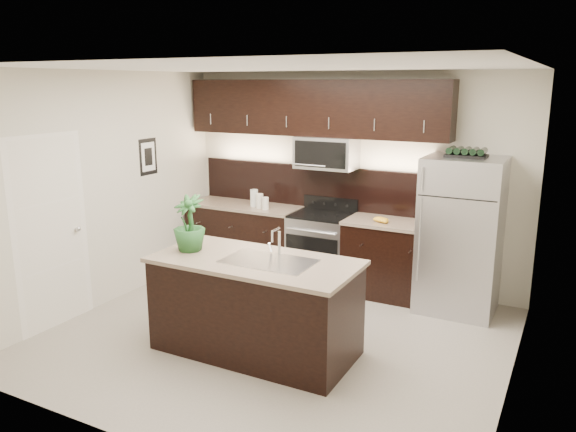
% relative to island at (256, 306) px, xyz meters
% --- Properties ---
extents(ground, '(4.50, 4.50, 0.00)m').
position_rel_island_xyz_m(ground, '(0.03, 0.35, -0.47)').
color(ground, gray).
rests_on(ground, ground).
extents(room_walls, '(4.52, 4.02, 2.71)m').
position_rel_island_xyz_m(room_walls, '(-0.09, 0.31, 1.22)').
color(room_walls, beige).
rests_on(room_walls, ground).
extents(counter_run, '(3.51, 0.65, 0.94)m').
position_rel_island_xyz_m(counter_run, '(-0.43, 2.04, -0.00)').
color(counter_run, black).
rests_on(counter_run, ground).
extents(upper_fixtures, '(3.49, 0.40, 1.66)m').
position_rel_island_xyz_m(upper_fixtures, '(-0.40, 2.19, 1.67)').
color(upper_fixtures, black).
rests_on(upper_fixtures, counter_run).
extents(island, '(1.96, 0.96, 0.94)m').
position_rel_island_xyz_m(island, '(0.00, 0.00, 0.00)').
color(island, black).
rests_on(island, ground).
extents(sink_faucet, '(0.84, 0.50, 0.28)m').
position_rel_island_xyz_m(sink_faucet, '(0.15, 0.01, 0.48)').
color(sink_faucet, silver).
rests_on(sink_faucet, island).
extents(refrigerator, '(0.85, 0.77, 1.77)m').
position_rel_island_xyz_m(refrigerator, '(1.51, 1.98, 0.41)').
color(refrigerator, '#B2B2B7').
rests_on(refrigerator, ground).
extents(wine_rack, '(0.44, 0.27, 0.10)m').
position_rel_island_xyz_m(wine_rack, '(1.51, 1.98, 1.35)').
color(wine_rack, black).
rests_on(wine_rack, refrigerator).
extents(plant, '(0.34, 0.34, 0.56)m').
position_rel_island_xyz_m(plant, '(-0.72, -0.05, 0.75)').
color(plant, '#225524').
rests_on(plant, island).
extents(canisters, '(0.33, 0.19, 0.23)m').
position_rel_island_xyz_m(canisters, '(-1.11, 1.95, 0.57)').
color(canisters, silver).
rests_on(canisters, counter_run).
extents(french_press, '(0.10, 0.10, 0.29)m').
position_rel_island_xyz_m(french_press, '(1.20, 1.99, 0.57)').
color(french_press, silver).
rests_on(french_press, counter_run).
extents(bananas, '(0.25, 0.22, 0.06)m').
position_rel_island_xyz_m(bananas, '(0.55, 1.96, 0.50)').
color(bananas, yellow).
rests_on(bananas, counter_run).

